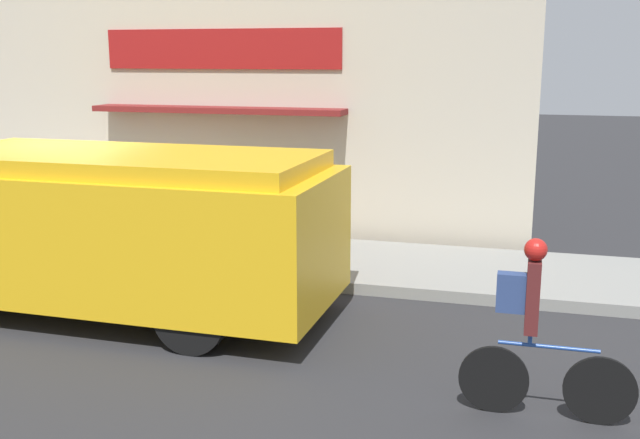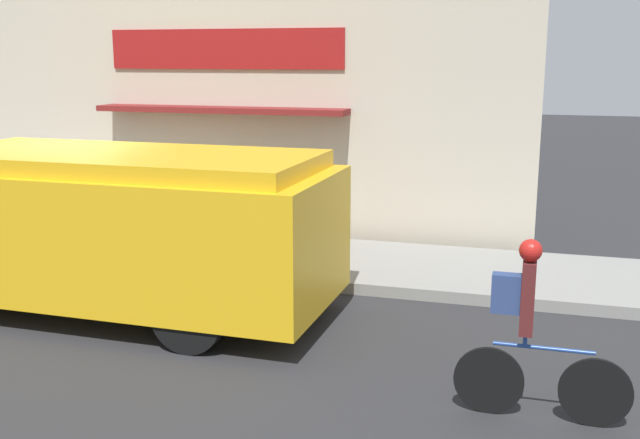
# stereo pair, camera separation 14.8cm
# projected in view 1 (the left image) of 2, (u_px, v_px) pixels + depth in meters

# --- Properties ---
(ground_plane) EXTENTS (70.00, 70.00, 0.00)m
(ground_plane) POSITION_uv_depth(u_px,v_px,m) (72.00, 271.00, 11.68)
(ground_plane) COLOR #2B2B2D
(sidewalk) EXTENTS (28.00, 2.51, 0.17)m
(sidewalk) POSITION_uv_depth(u_px,v_px,m) (114.00, 246.00, 12.85)
(sidewalk) COLOR gray
(sidewalk) RESTS_ON ground_plane
(storefront) EXTENTS (13.82, 0.73, 5.57)m
(storefront) POSITION_uv_depth(u_px,v_px,m) (153.00, 83.00, 13.78)
(storefront) COLOR beige
(storefront) RESTS_ON ground_plane
(school_bus) EXTENTS (6.89, 2.82, 2.10)m
(school_bus) POSITION_uv_depth(u_px,v_px,m) (98.00, 228.00, 9.65)
(school_bus) COLOR yellow
(school_bus) RESTS_ON ground_plane
(cyclist) EXTENTS (1.59, 0.21, 1.70)m
(cyclist) POSITION_uv_depth(u_px,v_px,m) (536.00, 333.00, 6.80)
(cyclist) COLOR black
(cyclist) RESTS_ON ground_plane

